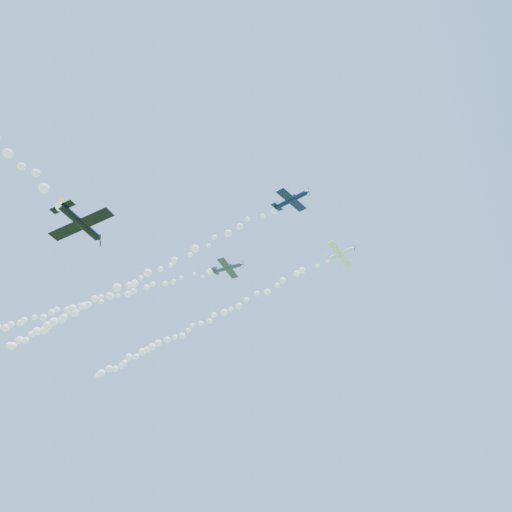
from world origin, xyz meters
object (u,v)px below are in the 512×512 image
at_px(plane_navy, 292,200).
at_px(plane_grey, 228,268).
at_px(plane_white, 340,254).
at_px(plane_black, 81,224).

relative_size(plane_navy, plane_grey, 1.14).
relative_size(plane_white, plane_grey, 1.05).
bearing_deg(plane_grey, plane_black, -102.26).
xyz_separation_m(plane_grey, plane_black, (-5.07, -27.52, -11.19)).
bearing_deg(plane_black, plane_white, -35.14).
distance_m(plane_navy, plane_grey, 16.66).
bearing_deg(plane_navy, plane_white, 90.39).
bearing_deg(plane_navy, plane_grey, 168.61).
distance_m(plane_grey, plane_black, 30.14).
xyz_separation_m(plane_white, plane_black, (-23.28, -37.68, -16.05)).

